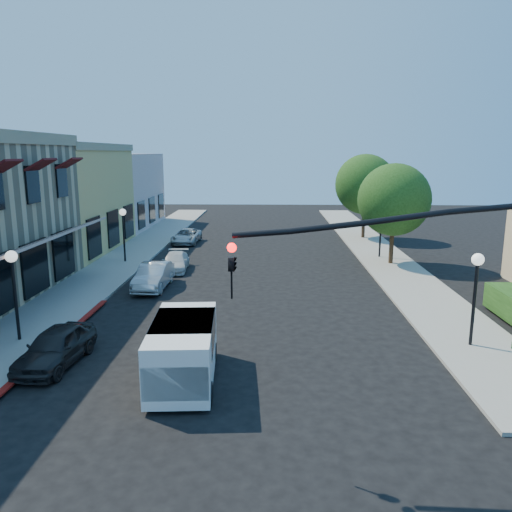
{
  "coord_description": "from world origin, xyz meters",
  "views": [
    {
      "loc": [
        1.09,
        -9.69,
        7.1
      ],
      "look_at": [
        0.41,
        11.97,
        2.6
      ],
      "focal_mm": 35.0,
      "sensor_mm": 36.0,
      "label": 1
    }
  ],
  "objects_px": {
    "lamppost_left_near": "(13,273)",
    "parked_car_a": "(56,347)",
    "lamppost_right_far": "(381,219)",
    "street_tree_a": "(394,200)",
    "white_van": "(183,348)",
    "lamppost_right_near": "(476,276)",
    "lamppost_left_far": "(123,222)",
    "parked_car_d": "(186,236)",
    "signal_mast_arm": "(479,287)",
    "parked_car_b": "(154,276)",
    "parked_car_c": "(175,262)",
    "street_tree_b": "(365,184)"
  },
  "relations": [
    {
      "from": "lamppost_left_near",
      "to": "parked_car_a",
      "type": "distance_m",
      "value": 3.7
    },
    {
      "from": "lamppost_right_far",
      "to": "street_tree_a",
      "type": "bearing_deg",
      "value": -81.47
    },
    {
      "from": "lamppost_right_far",
      "to": "white_van",
      "type": "height_order",
      "value": "lamppost_right_far"
    },
    {
      "from": "lamppost_right_far",
      "to": "white_van",
      "type": "bearing_deg",
      "value": -117.94
    },
    {
      "from": "street_tree_a",
      "to": "lamppost_right_near",
      "type": "bearing_deg",
      "value": -91.23
    },
    {
      "from": "lamppost_left_far",
      "to": "parked_car_d",
      "type": "relative_size",
      "value": 0.87
    },
    {
      "from": "lamppost_right_far",
      "to": "parked_car_a",
      "type": "height_order",
      "value": "lamppost_right_far"
    },
    {
      "from": "street_tree_a",
      "to": "signal_mast_arm",
      "type": "xyz_separation_m",
      "value": [
        -2.94,
        -20.5,
        -0.11
      ]
    },
    {
      "from": "signal_mast_arm",
      "to": "parked_car_b",
      "type": "relative_size",
      "value": 1.96
    },
    {
      "from": "lamppost_right_far",
      "to": "parked_car_b",
      "type": "xyz_separation_m",
      "value": [
        -13.65,
        -8.18,
        -2.06
      ]
    },
    {
      "from": "lamppost_right_far",
      "to": "parked_car_d",
      "type": "bearing_deg",
      "value": 159.39
    },
    {
      "from": "street_tree_a",
      "to": "parked_car_c",
      "type": "height_order",
      "value": "street_tree_a"
    },
    {
      "from": "lamppost_left_far",
      "to": "parked_car_c",
      "type": "bearing_deg",
      "value": -28.39
    },
    {
      "from": "street_tree_b",
      "to": "parked_car_c",
      "type": "xyz_separation_m",
      "value": [
        -13.6,
        -12.0,
        -4.01
      ]
    },
    {
      "from": "lamppost_left_far",
      "to": "parked_car_c",
      "type": "distance_m",
      "value": 4.75
    },
    {
      "from": "street_tree_a",
      "to": "parked_car_b",
      "type": "height_order",
      "value": "street_tree_a"
    },
    {
      "from": "parked_car_b",
      "to": "parked_car_c",
      "type": "height_order",
      "value": "parked_car_b"
    },
    {
      "from": "street_tree_b",
      "to": "lamppost_left_near",
      "type": "relative_size",
      "value": 1.97
    },
    {
      "from": "white_van",
      "to": "parked_car_a",
      "type": "xyz_separation_m",
      "value": [
        -4.56,
        1.12,
        -0.47
      ]
    },
    {
      "from": "street_tree_b",
      "to": "white_van",
      "type": "xyz_separation_m",
      "value": [
        -10.44,
        -27.12,
        -3.43
      ]
    },
    {
      "from": "white_van",
      "to": "lamppost_right_far",
      "type": "bearing_deg",
      "value": 62.06
    },
    {
      "from": "lamppost_left_near",
      "to": "lamppost_right_near",
      "type": "height_order",
      "value": "same"
    },
    {
      "from": "white_van",
      "to": "parked_car_d",
      "type": "height_order",
      "value": "white_van"
    },
    {
      "from": "white_van",
      "to": "parked_car_d",
      "type": "distance_m",
      "value": 24.79
    },
    {
      "from": "parked_car_c",
      "to": "parked_car_a",
      "type": "bearing_deg",
      "value": -99.09
    },
    {
      "from": "signal_mast_arm",
      "to": "parked_car_d",
      "type": "bearing_deg",
      "value": 112.51
    },
    {
      "from": "parked_car_c",
      "to": "white_van",
      "type": "bearing_deg",
      "value": -81.59
    },
    {
      "from": "parked_car_b",
      "to": "parked_car_d",
      "type": "bearing_deg",
      "value": 93.19
    },
    {
      "from": "signal_mast_arm",
      "to": "lamppost_right_near",
      "type": "height_order",
      "value": "signal_mast_arm"
    },
    {
      "from": "street_tree_b",
      "to": "parked_car_b",
      "type": "distance_m",
      "value": 21.72
    },
    {
      "from": "parked_car_a",
      "to": "parked_car_d",
      "type": "xyz_separation_m",
      "value": [
        0.52,
        23.33,
        -0.08
      ]
    },
    {
      "from": "white_van",
      "to": "parked_car_c",
      "type": "distance_m",
      "value": 15.46
    },
    {
      "from": "signal_mast_arm",
      "to": "parked_car_c",
      "type": "height_order",
      "value": "signal_mast_arm"
    },
    {
      "from": "lamppost_left_near",
      "to": "parked_car_d",
      "type": "distance_m",
      "value": 21.63
    },
    {
      "from": "lamppost_left_near",
      "to": "parked_car_d",
      "type": "xyz_separation_m",
      "value": [
        2.82,
        21.33,
        -2.17
      ]
    },
    {
      "from": "parked_car_b",
      "to": "parked_car_c",
      "type": "bearing_deg",
      "value": 86.12
    },
    {
      "from": "lamppost_left_far",
      "to": "lamppost_right_near",
      "type": "relative_size",
      "value": 1.0
    },
    {
      "from": "lamppost_right_near",
      "to": "white_van",
      "type": "relative_size",
      "value": 0.8
    },
    {
      "from": "signal_mast_arm",
      "to": "lamppost_left_near",
      "type": "distance_m",
      "value": 15.82
    },
    {
      "from": "street_tree_b",
      "to": "parked_car_a",
      "type": "distance_m",
      "value": 30.27
    },
    {
      "from": "lamppost_right_far",
      "to": "parked_car_c",
      "type": "distance_m",
      "value": 14.06
    },
    {
      "from": "signal_mast_arm",
      "to": "lamppost_right_near",
      "type": "bearing_deg",
      "value": 67.88
    },
    {
      "from": "parked_car_a",
      "to": "parked_car_b",
      "type": "height_order",
      "value": "parked_car_b"
    },
    {
      "from": "street_tree_b",
      "to": "signal_mast_arm",
      "type": "relative_size",
      "value": 0.88
    },
    {
      "from": "lamppost_left_far",
      "to": "lamppost_right_far",
      "type": "distance_m",
      "value": 17.12
    },
    {
      "from": "parked_car_a",
      "to": "lamppost_right_near",
      "type": "bearing_deg",
      "value": 12.91
    },
    {
      "from": "lamppost_right_near",
      "to": "parked_car_c",
      "type": "distance_m",
      "value": 18.05
    },
    {
      "from": "lamppost_left_near",
      "to": "white_van",
      "type": "distance_m",
      "value": 7.71
    },
    {
      "from": "signal_mast_arm",
      "to": "lamppost_left_far",
      "type": "relative_size",
      "value": 2.24
    },
    {
      "from": "lamppost_right_far",
      "to": "parked_car_a",
      "type": "relative_size",
      "value": 0.94
    }
  ]
}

